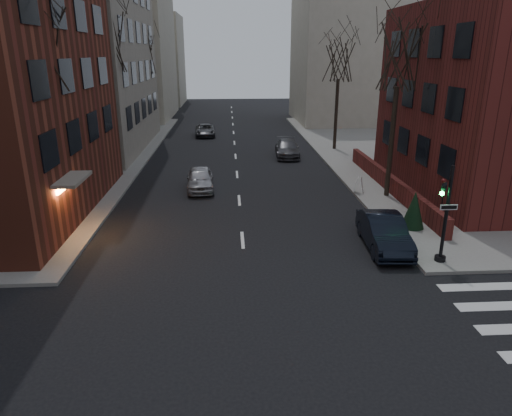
{
  "coord_description": "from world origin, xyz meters",
  "views": [
    {
      "loc": [
        -0.55,
        -7.5,
        8.24
      ],
      "look_at": [
        0.55,
        10.7,
        2.0
      ],
      "focal_mm": 32.0,
      "sensor_mm": 36.0,
      "label": 1
    }
  ],
  "objects": [
    {
      "name": "low_wall_right",
      "position": [
        9.3,
        19.0,
        0.65
      ],
      "size": [
        0.35,
        16.0,
        1.0
      ],
      "primitive_type": "cube",
      "color": "#591C1A",
      "rests_on": "sidewalk_far_right"
    },
    {
      "name": "building_distant_la",
      "position": [
        -15.0,
        55.0,
        9.0
      ],
      "size": [
        14.0,
        16.0,
        18.0
      ],
      "primitive_type": "cube",
      "color": "#B6AC9A",
      "rests_on": "ground"
    },
    {
      "name": "building_distant_ra",
      "position": [
        15.0,
        50.0,
        8.0
      ],
      "size": [
        14.0,
        14.0,
        16.0
      ],
      "primitive_type": "cube",
      "color": "#B6AC9A",
      "rests_on": "ground"
    },
    {
      "name": "building_distant_lb",
      "position": [
        -13.0,
        72.0,
        7.0
      ],
      "size": [
        10.0,
        12.0,
        14.0
      ],
      "primitive_type": "cube",
      "color": "#B6AC9A",
      "rests_on": "ground"
    },
    {
      "name": "traffic_signal",
      "position": [
        7.94,
        8.99,
        1.91
      ],
      "size": [
        0.76,
        0.44,
        4.0
      ],
      "color": "black",
      "rests_on": "sidewalk_far_right"
    },
    {
      "name": "tree_left_a",
      "position": [
        -8.8,
        14.0,
        8.47
      ],
      "size": [
        4.18,
        4.18,
        10.26
      ],
      "color": "#2D231C",
      "rests_on": "sidewalk_far_left"
    },
    {
      "name": "tree_left_b",
      "position": [
        -8.8,
        26.0,
        8.91
      ],
      "size": [
        4.4,
        4.4,
        10.8
      ],
      "color": "#2D231C",
      "rests_on": "sidewalk_far_left"
    },
    {
      "name": "tree_left_c",
      "position": [
        -8.8,
        40.0,
        8.03
      ],
      "size": [
        3.96,
        3.96,
        9.72
      ],
      "color": "#2D231C",
      "rests_on": "sidewalk_far_left"
    },
    {
      "name": "tree_right_a",
      "position": [
        8.8,
        18.0,
        8.03
      ],
      "size": [
        3.96,
        3.96,
        9.72
      ],
      "color": "#2D231C",
      "rests_on": "sidewalk_far_right"
    },
    {
      "name": "tree_right_b",
      "position": [
        8.8,
        32.0,
        7.59
      ],
      "size": [
        3.74,
        3.74,
        9.18
      ],
      "color": "#2D231C",
      "rests_on": "sidewalk_far_right"
    },
    {
      "name": "streetlamp_near",
      "position": [
        -8.2,
        22.0,
        4.24
      ],
      "size": [
        0.36,
        0.36,
        6.28
      ],
      "color": "black",
      "rests_on": "sidewalk_far_left"
    },
    {
      "name": "streetlamp_far",
      "position": [
        -8.2,
        42.0,
        4.24
      ],
      "size": [
        0.36,
        0.36,
        6.28
      ],
      "color": "black",
      "rests_on": "sidewalk_far_left"
    },
    {
      "name": "parked_sedan",
      "position": [
        6.2,
        10.75,
        0.74
      ],
      "size": [
        1.82,
        4.59,
        1.49
      ],
      "primitive_type": "imported",
      "rotation": [
        0.0,
        0.0,
        -0.06
      ],
      "color": "black",
      "rests_on": "ground"
    },
    {
      "name": "car_lane_silver",
      "position": [
        -2.39,
        20.4,
        0.7
      ],
      "size": [
        1.89,
        4.18,
        1.39
      ],
      "primitive_type": "imported",
      "rotation": [
        0.0,
        0.0,
        0.06
      ],
      "color": "#A09FA4",
      "rests_on": "ground"
    },
    {
      "name": "car_lane_gray",
      "position": [
        4.3,
        29.67,
        0.68
      ],
      "size": [
        2.19,
        4.78,
        1.36
      ],
      "primitive_type": "imported",
      "rotation": [
        0.0,
        0.0,
        -0.06
      ],
      "color": "#3E3D42",
      "rests_on": "ground"
    },
    {
      "name": "car_lane_far",
      "position": [
        -2.96,
        40.05,
        0.6
      ],
      "size": [
        2.22,
        4.41,
        1.2
      ],
      "primitive_type": "imported",
      "rotation": [
        0.0,
        0.0,
        0.05
      ],
      "color": "#3F4044",
      "rests_on": "ground"
    },
    {
      "name": "sandwich_board",
      "position": [
        7.3,
        18.68,
        0.62
      ],
      "size": [
        0.59,
        0.69,
        0.94
      ],
      "primitive_type": "cube",
      "rotation": [
        0.0,
        0.0,
        -0.35
      ],
      "color": "white",
      "rests_on": "sidewalk_far_right"
    },
    {
      "name": "evergreen_shrub",
      "position": [
        8.3,
        12.74,
        1.06
      ],
      "size": [
        1.17,
        1.17,
        1.83
      ],
      "primitive_type": "cone",
      "rotation": [
        0.0,
        0.0,
        0.07
      ],
      "color": "black",
      "rests_on": "sidewalk_far_right"
    }
  ]
}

